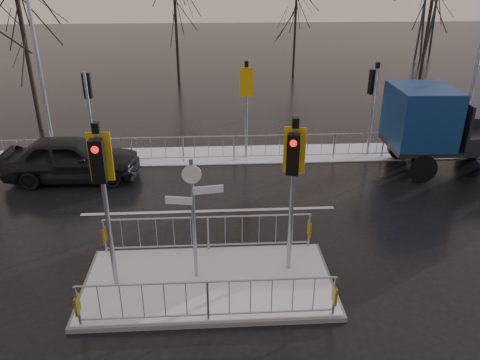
{
  "coord_description": "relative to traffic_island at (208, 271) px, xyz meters",
  "views": [
    {
      "loc": [
        0.2,
        -9.31,
        7.01
      ],
      "look_at": [
        0.89,
        2.16,
        1.8
      ],
      "focal_mm": 35.0,
      "sensor_mm": 36.0,
      "label": 1
    }
  ],
  "objects": [
    {
      "name": "ground",
      "position": [
        0.01,
        -0.01,
        -0.39
      ],
      "size": [
        120.0,
        120.0,
        0.0
      ],
      "primitive_type": "plane",
      "color": "black",
      "rests_on": "ground"
    },
    {
      "name": "snow_verge",
      "position": [
        0.01,
        8.59,
        -0.37
      ],
      "size": [
        30.0,
        2.0,
        0.04
      ],
      "primitive_type": "cube",
      "color": "white",
      "rests_on": "ground"
    },
    {
      "name": "lane_markings",
      "position": [
        0.01,
        -0.34,
        -0.39
      ],
      "size": [
        8.0,
        11.38,
        0.01
      ],
      "color": "silver",
      "rests_on": "ground"
    },
    {
      "name": "traffic_island",
      "position": [
        0.0,
        0.0,
        0.0
      ],
      "size": [
        6.0,
        3.04,
        4.15
      ],
      "color": "slate",
      "rests_on": "ground"
    },
    {
      "name": "far_kerb_fixtures",
      "position": [
        0.31,
        8.08,
        0.63
      ],
      "size": [
        18.0,
        0.65,
        3.83
      ],
      "color": "#9CA1AA",
      "rests_on": "ground"
    },
    {
      "name": "car_far_lane",
      "position": [
        -4.87,
        6.56,
        0.42
      ],
      "size": [
        4.75,
        1.94,
        1.62
      ],
      "primitive_type": "imported",
      "rotation": [
        0.0,
        0.0,
        1.56
      ],
      "color": "black",
      "rests_on": "ground"
    },
    {
      "name": "flatbed_truck",
      "position": [
        8.72,
        6.67,
        1.3
      ],
      "size": [
        6.91,
        2.71,
        3.17
      ],
      "color": "black",
      "rests_on": "ground"
    },
    {
      "name": "tree_near_b",
      "position": [
        -7.99,
        12.49,
        4.76
      ],
      "size": [
        4.0,
        4.0,
        7.55
      ],
      "color": "black",
      "rests_on": "ground"
    },
    {
      "name": "tree_far_a",
      "position": [
        -1.99,
        21.99,
        4.43
      ],
      "size": [
        3.75,
        3.75,
        7.08
      ],
      "color": "black",
      "rests_on": "ground"
    },
    {
      "name": "tree_far_b",
      "position": [
        6.01,
        23.99,
        3.79
      ],
      "size": [
        3.25,
        3.25,
        6.14
      ],
      "color": "black",
      "rests_on": "ground"
    },
    {
      "name": "tree_far_c",
      "position": [
        14.01,
        20.99,
        4.76
      ],
      "size": [
        4.0,
        4.0,
        7.55
      ],
      "color": "black",
      "rests_on": "ground"
    },
    {
      "name": "street_lamp_left",
      "position": [
        -6.42,
        9.49,
        4.1
      ],
      "size": [
        1.25,
        0.18,
        8.2
      ],
      "color": "#9CA1AA",
      "rests_on": "ground"
    }
  ]
}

